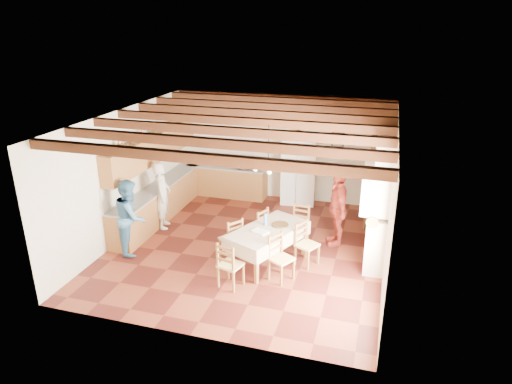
% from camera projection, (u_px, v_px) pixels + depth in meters
% --- Properties ---
extents(floor, '(6.00, 6.50, 0.02)m').
position_uv_depth(floor, '(248.00, 247.00, 10.47)').
color(floor, '#471712').
rests_on(floor, ground).
extents(ceiling, '(6.00, 6.50, 0.02)m').
position_uv_depth(ceiling, '(247.00, 117.00, 9.39)').
color(ceiling, silver).
rests_on(ceiling, ground).
extents(wall_back, '(6.00, 0.02, 3.00)m').
position_uv_depth(wall_back, '(282.00, 147.00, 12.85)').
color(wall_back, beige).
rests_on(wall_back, ground).
extents(wall_front, '(6.00, 0.02, 3.00)m').
position_uv_depth(wall_front, '(185.00, 256.00, 7.01)').
color(wall_front, beige).
rests_on(wall_front, ground).
extents(wall_left, '(0.02, 6.50, 3.00)m').
position_uv_depth(wall_left, '(126.00, 173.00, 10.72)').
color(wall_left, beige).
rests_on(wall_left, ground).
extents(wall_right, '(0.02, 6.50, 3.00)m').
position_uv_depth(wall_right, '(391.00, 200.00, 9.14)').
color(wall_right, beige).
rests_on(wall_right, ground).
extents(ceiling_beams, '(6.00, 6.30, 0.16)m').
position_uv_depth(ceiling_beams, '(247.00, 122.00, 9.42)').
color(ceiling_beams, '#331B0F').
rests_on(ceiling_beams, ground).
extents(lower_cabinets_left, '(0.60, 4.30, 0.86)m').
position_uv_depth(lower_cabinets_left, '(162.00, 201.00, 11.96)').
color(lower_cabinets_left, brown).
rests_on(lower_cabinets_left, ground).
extents(lower_cabinets_back, '(2.30, 0.60, 0.86)m').
position_uv_depth(lower_cabinets_back, '(227.00, 181.00, 13.36)').
color(lower_cabinets_back, brown).
rests_on(lower_cabinets_back, ground).
extents(countertop_left, '(0.62, 4.30, 0.04)m').
position_uv_depth(countertop_left, '(160.00, 185.00, 11.80)').
color(countertop_left, gray).
rests_on(countertop_left, lower_cabinets_left).
extents(countertop_back, '(2.34, 0.62, 0.04)m').
position_uv_depth(countertop_back, '(227.00, 167.00, 13.20)').
color(countertop_back, gray).
rests_on(countertop_back, lower_cabinets_back).
extents(backsplash_left, '(0.03, 4.30, 0.60)m').
position_uv_depth(backsplash_left, '(150.00, 172.00, 11.76)').
color(backsplash_left, beige).
rests_on(backsplash_left, ground).
extents(backsplash_back, '(2.30, 0.03, 0.60)m').
position_uv_depth(backsplash_back, '(230.00, 154.00, 13.34)').
color(backsplash_back, beige).
rests_on(backsplash_back, ground).
extents(upper_cabinets, '(0.35, 4.20, 0.70)m').
position_uv_depth(upper_cabinets, '(153.00, 148.00, 11.49)').
color(upper_cabinets, brown).
rests_on(upper_cabinets, ground).
extents(fireplace, '(0.56, 1.60, 2.80)m').
position_uv_depth(fireplace, '(376.00, 200.00, 9.43)').
color(fireplace, beige).
rests_on(fireplace, ground).
extents(wall_picture, '(0.34, 0.03, 0.42)m').
position_uv_depth(wall_picture, '(338.00, 139.00, 12.29)').
color(wall_picture, black).
rests_on(wall_picture, ground).
extents(refrigerator, '(1.00, 0.85, 1.86)m').
position_uv_depth(refrigerator, '(299.00, 170.00, 12.72)').
color(refrigerator, white).
rests_on(refrigerator, floor).
extents(hutch, '(0.61, 1.32, 2.34)m').
position_uv_depth(hutch, '(380.00, 179.00, 11.34)').
color(hutch, '#3C2814').
rests_on(hutch, floor).
extents(dining_table, '(1.59, 2.03, 0.79)m').
position_uv_depth(dining_table, '(268.00, 232.00, 9.57)').
color(dining_table, beige).
rests_on(dining_table, floor).
extents(chandelier, '(0.47, 0.47, 0.03)m').
position_uv_depth(chandelier, '(269.00, 162.00, 9.02)').
color(chandelier, black).
rests_on(chandelier, ground).
extents(chair_left_near, '(0.57, 0.58, 0.96)m').
position_uv_depth(chair_left_near, '(231.00, 238.00, 9.83)').
color(chair_left_near, brown).
rests_on(chair_left_near, floor).
extents(chair_left_far, '(0.53, 0.54, 0.96)m').
position_uv_depth(chair_left_far, '(257.00, 227.00, 10.33)').
color(chair_left_far, brown).
rests_on(chair_left_far, floor).
extents(chair_right_near, '(0.56, 0.56, 0.96)m').
position_uv_depth(chair_right_near, '(281.00, 258.00, 9.01)').
color(chair_right_near, brown).
rests_on(chair_right_near, floor).
extents(chair_right_far, '(0.55, 0.56, 0.96)m').
position_uv_depth(chair_right_far, '(307.00, 244.00, 9.56)').
color(chair_right_far, brown).
rests_on(chair_right_far, floor).
extents(chair_end_near, '(0.51, 0.50, 0.96)m').
position_uv_depth(chair_end_near, '(230.00, 264.00, 8.79)').
color(chair_end_near, brown).
rests_on(chair_end_near, floor).
extents(chair_end_far, '(0.48, 0.46, 0.96)m').
position_uv_depth(chair_end_far, '(298.00, 225.00, 10.42)').
color(chair_end_far, brown).
rests_on(chair_end_far, floor).
extents(person_man, '(0.59, 0.72, 1.69)m').
position_uv_depth(person_man, '(162.00, 195.00, 11.18)').
color(person_man, beige).
rests_on(person_man, floor).
extents(person_woman_blue, '(0.91, 1.01, 1.69)m').
position_uv_depth(person_woman_blue, '(131.00, 216.00, 10.00)').
color(person_woman_blue, teal).
rests_on(person_woman_blue, floor).
extents(person_woman_red, '(0.77, 1.13, 1.79)m').
position_uv_depth(person_woman_red, '(337.00, 208.00, 10.33)').
color(person_woman_red, '#A43325').
rests_on(person_woman_red, floor).
extents(microwave, '(0.60, 0.46, 0.30)m').
position_uv_depth(microwave, '(247.00, 163.00, 12.98)').
color(microwave, silver).
rests_on(microwave, countertop_back).
extents(fridge_vase, '(0.28, 0.28, 0.28)m').
position_uv_depth(fridge_vase, '(299.00, 133.00, 12.35)').
color(fridge_vase, '#3C2814').
rests_on(fridge_vase, refrigerator).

